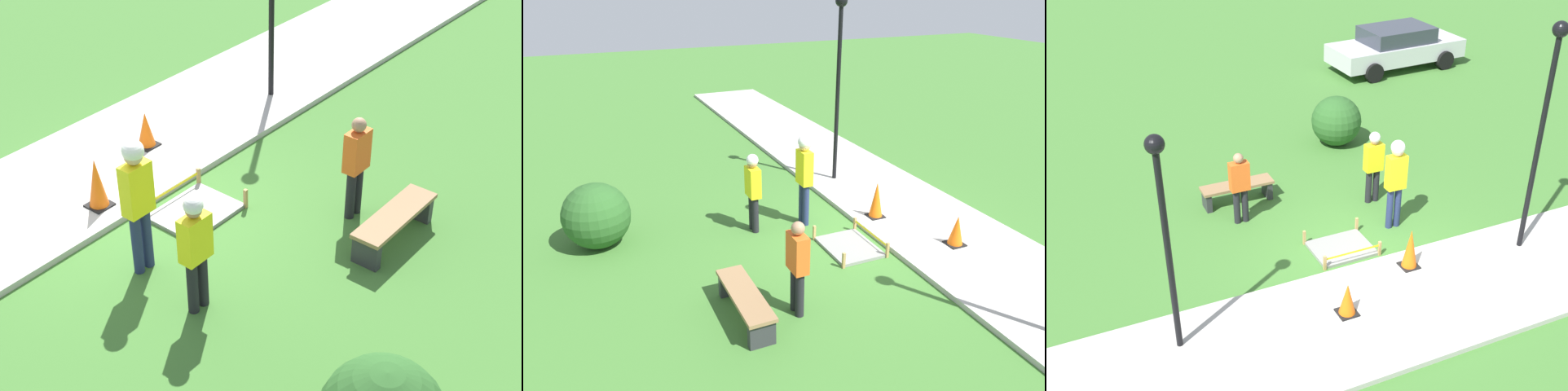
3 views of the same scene
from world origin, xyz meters
The scene contains 13 objects.
ground_plane centered at (0.00, 0.00, 0.00)m, with size 60.00×60.00×0.00m, color #3D702D.
sidewalk centered at (0.00, -1.36, 0.05)m, with size 28.00×2.72×0.10m.
wet_concrete_patch centered at (-0.40, 0.66, 0.04)m, with size 1.22×0.99×0.31m.
traffic_cone_near_patch centered at (-1.24, -1.20, 0.40)m, with size 0.34×0.34×0.60m.
traffic_cone_far_patch centered at (0.44, -0.48, 0.49)m, with size 0.34×0.34×0.79m.
park_bench centered at (-1.65, 3.25, 0.32)m, with size 1.59×0.44×0.46m.
worker_supervisor centered at (0.96, 0.99, 1.20)m, with size 0.40×0.28×1.96m.
worker_assistant centered at (1.08, 2.08, 0.98)m, with size 0.40×0.24×1.67m.
bystander_in_orange_shirt centered at (-1.84, 2.46, 0.89)m, with size 0.40×0.22×1.59m.
lamppost_near centered at (2.79, -0.77, 2.94)m, with size 0.28×0.28×4.40m.
lamppost_far centered at (-4.01, -0.78, 2.52)m, with size 0.28×0.28×3.65m.
parked_car_silver centered at (6.24, 9.71, 0.73)m, with size 4.64×2.19×1.41m.
shrub_rounded_near centered at (1.68, 5.07, 0.64)m, with size 1.29×1.29×1.29m.
Camera 3 is at (-5.39, -8.75, 7.32)m, focal length 45.00 mm.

